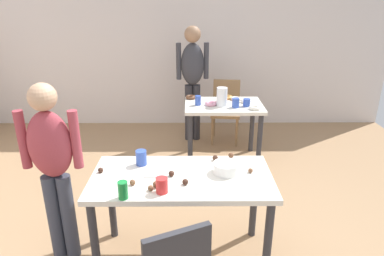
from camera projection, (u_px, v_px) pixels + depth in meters
ground_plane at (179, 256)px, 2.84m from camera, size 6.40×6.40×0.00m
wall_back at (184, 43)px, 5.36m from camera, size 6.40×0.10×2.60m
dining_table_near at (182, 188)px, 2.60m from camera, size 1.34×0.67×0.75m
dining_table_far at (223, 114)px, 4.28m from camera, size 0.95×0.65×0.75m
chair_far_table at (226, 107)px, 4.96m from camera, size 0.45×0.45×0.87m
person_girl_near at (53, 161)px, 2.55m from camera, size 0.45×0.20×1.45m
person_adult_far at (193, 73)px, 4.79m from camera, size 0.46×0.24×1.62m
mixing_bowl at (226, 168)px, 2.60m from camera, size 0.19×0.19×0.08m
soda_can at (123, 190)px, 2.26m from camera, size 0.07×0.07×0.12m
fork_near at (156, 177)px, 2.55m from camera, size 0.17×0.02×0.01m
cup_near_0 at (141, 158)px, 2.71m from camera, size 0.08×0.08×0.12m
cup_near_1 at (162, 185)px, 2.33m from camera, size 0.08×0.08×0.11m
cake_ball_0 at (151, 188)px, 2.37m from camera, size 0.04×0.04×0.04m
cake_ball_1 at (250, 170)px, 2.61m from camera, size 0.04×0.04×0.04m
cake_ball_2 at (185, 182)px, 2.44m from camera, size 0.04×0.04×0.04m
cake_ball_3 at (133, 182)px, 2.44m from camera, size 0.04×0.04×0.04m
cake_ball_4 at (101, 170)px, 2.61m from camera, size 0.04×0.04×0.04m
cake_ball_5 at (171, 174)px, 2.55m from camera, size 0.04×0.04×0.04m
cake_ball_6 at (215, 158)px, 2.80m from camera, size 0.04×0.04×0.04m
cake_ball_7 at (156, 184)px, 2.41m from camera, size 0.05×0.05×0.05m
cake_ball_8 at (231, 155)px, 2.84m from camera, size 0.04×0.04×0.04m
pitcher_far at (222, 97)px, 4.13m from camera, size 0.13×0.13×0.22m
cup_far_0 at (247, 103)px, 4.14m from camera, size 0.08×0.08×0.09m
cup_far_1 at (221, 97)px, 4.33m from camera, size 0.08×0.08×0.11m
cup_far_2 at (236, 103)px, 4.09m from camera, size 0.08×0.08×0.11m
cup_far_3 at (198, 100)px, 4.18m from camera, size 0.07×0.07×0.12m
donut_far_0 at (211, 104)px, 4.19m from camera, size 0.14×0.14×0.04m
donut_far_1 at (255, 108)px, 4.04m from camera, size 0.14×0.14×0.04m
donut_far_2 at (236, 99)px, 4.39m from camera, size 0.13×0.13×0.04m
donut_far_3 at (246, 101)px, 4.30m from camera, size 0.13×0.13×0.04m
donut_far_4 at (228, 97)px, 4.45m from camera, size 0.13×0.13×0.04m
donut_far_5 at (191, 97)px, 4.45m from camera, size 0.13×0.13×0.04m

